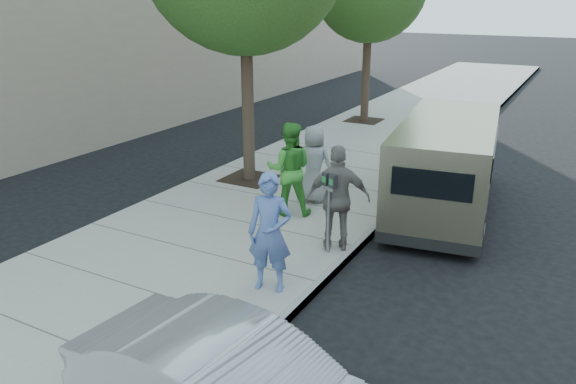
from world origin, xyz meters
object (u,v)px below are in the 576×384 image
at_px(parking_meter, 329,196).
at_px(person_striped_polo, 338,199).
at_px(person_green_shirt, 289,169).
at_px(person_gray_shirt, 314,164).
at_px(person_officer, 270,233).
at_px(van, 446,164).

bearing_deg(parking_meter, person_striped_polo, 95.95).
distance_m(person_green_shirt, person_gray_shirt, 0.91).
relative_size(person_officer, person_green_shirt, 0.97).
height_order(person_green_shirt, person_gray_shirt, person_green_shirt).
xyz_separation_m(parking_meter, van, (1.15, 3.36, -0.14)).
bearing_deg(person_green_shirt, person_officer, 86.91).
bearing_deg(person_gray_shirt, person_officer, 103.04).
height_order(parking_meter, person_gray_shirt, person_gray_shirt).
xyz_separation_m(parking_meter, person_striped_polo, (0.07, 0.21, -0.10)).
xyz_separation_m(person_green_shirt, person_gray_shirt, (0.11, 0.90, -0.11)).
distance_m(van, person_green_shirt, 3.34).
bearing_deg(person_gray_shirt, person_green_shirt, 79.64).
distance_m(parking_meter, person_officer, 1.58).
xyz_separation_m(person_gray_shirt, person_striped_polo, (1.44, -1.99, 0.10)).
bearing_deg(person_officer, person_gray_shirt, 91.39).
distance_m(parking_meter, person_striped_polo, 0.25).
relative_size(parking_meter, person_striped_polo, 0.77).
height_order(van, person_green_shirt, person_green_shirt).
bearing_deg(person_green_shirt, van, -168.37).
bearing_deg(person_gray_shirt, parking_meter, 118.32).
relative_size(van, person_officer, 3.01).
xyz_separation_m(person_green_shirt, person_striped_polo, (1.54, -1.09, -0.01)).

